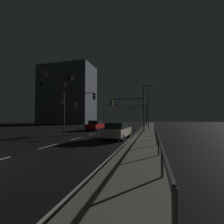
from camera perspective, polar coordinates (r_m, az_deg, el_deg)
name	(u,v)px	position (r m, az deg, el deg)	size (l,w,h in m)	color
ground_plane	(103,131)	(23.00, -3.23, -7.19)	(112.00, 112.00, 0.00)	black
sidewalk_right	(147,132)	(21.86, 13.18, -7.22)	(2.29, 77.00, 0.14)	gray
lane_markings_center	(110,129)	(26.34, -0.84, -6.54)	(0.14, 50.00, 0.01)	silver
lane_edge_line	(140,129)	(26.92, 10.54, -6.40)	(0.14, 53.00, 0.01)	silver
car	(117,130)	(14.54, 2.09, -6.92)	(2.05, 4.49, 1.57)	beige
car_oncoming	(95,125)	(24.57, -6.34, -4.94)	(1.93, 4.45, 1.57)	#B71414
traffic_light_near_left	(140,112)	(43.97, 10.43, 0.04)	(4.34, 0.48, 4.95)	#2D3033
traffic_light_mid_right	(110,110)	(40.68, -0.81, 0.78)	(4.72, 0.73, 5.75)	#38383D
traffic_light_far_center	(128,107)	(21.73, 6.02, 2.02)	(4.88, 0.69, 4.82)	#38383D
traffic_light_far_left	(77,103)	(22.55, -13.00, 3.26)	(5.21, 0.41, 5.78)	#38383D
traffic_light_far_right	(138,111)	(35.07, 9.96, 0.40)	(3.92, 0.76, 4.83)	#2D3033
street_lamp_far_end	(148,105)	(27.21, 13.31, 2.54)	(1.16, 1.32, 6.77)	#4C4C51
street_lamp_across_street	(145,103)	(25.55, 12.54, 3.41)	(1.74, 0.37, 7.24)	#2D3033
barrier_fence	(156,131)	(13.80, 16.25, -6.88)	(0.09, 23.06, 0.98)	#59595E
building_distant	(67,95)	(53.73, -16.48, 6.15)	(17.66, 9.78, 19.34)	#4C515B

